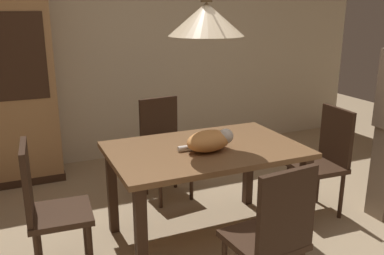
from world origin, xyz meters
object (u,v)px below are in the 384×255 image
object	(u,v)px
cat_sleeping	(210,141)
chair_far_back	(164,144)
dining_table	(205,160)
chair_near_front	(272,234)
pendant_lamp	(206,19)
chair_left_side	(47,205)
chair_right_side	(324,157)

from	to	relation	value
cat_sleeping	chair_far_back	bearing A→B (deg)	90.46
dining_table	cat_sleeping	distance (m)	0.20
chair_near_front	chair_far_back	world-z (taller)	same
chair_near_front	chair_far_back	bearing A→B (deg)	90.54
cat_sleeping	pendant_lamp	distance (m)	0.84
cat_sleeping	chair_near_front	bearing A→B (deg)	-89.37
chair_left_side	pendant_lamp	world-z (taller)	pendant_lamp
chair_right_side	chair_left_side	size ratio (longest dim) A/B	1.00
pendant_lamp	dining_table	bearing A→B (deg)	-93.58
pendant_lamp	cat_sleeping	bearing A→B (deg)	-90.79
dining_table	cat_sleeping	size ratio (longest dim) A/B	3.55
dining_table	chair_far_back	world-z (taller)	chair_far_back
chair_near_front	chair_left_side	world-z (taller)	same
dining_table	chair_right_side	world-z (taller)	chair_right_side
chair_near_front	chair_left_side	bearing A→B (deg)	142.13
chair_left_side	cat_sleeping	size ratio (longest dim) A/B	2.36
chair_left_side	dining_table	bearing A→B (deg)	-0.26
dining_table	chair_right_side	size ratio (longest dim) A/B	1.51
chair_far_back	cat_sleeping	world-z (taller)	chair_far_back
chair_near_front	chair_far_back	distance (m)	1.76
pendant_lamp	chair_left_side	bearing A→B (deg)	179.74
chair_far_back	chair_left_side	size ratio (longest dim) A/B	1.00
chair_right_side	pendant_lamp	xyz separation A→B (m)	(-1.13, 0.00, 1.15)
dining_table	chair_left_side	bearing A→B (deg)	179.74
chair_near_front	chair_right_side	world-z (taller)	same
chair_near_front	chair_right_side	size ratio (longest dim) A/B	1.00
chair_far_back	pendant_lamp	bearing A→B (deg)	-89.42
dining_table	chair_left_side	xyz separation A→B (m)	(-1.13, 0.01, -0.14)
chair_near_front	chair_far_back	xyz separation A→B (m)	(-0.02, 1.76, 0.00)
chair_left_side	chair_far_back	bearing A→B (deg)	37.94
chair_far_back	cat_sleeping	distance (m)	1.01
chair_right_side	chair_far_back	bearing A→B (deg)	142.20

